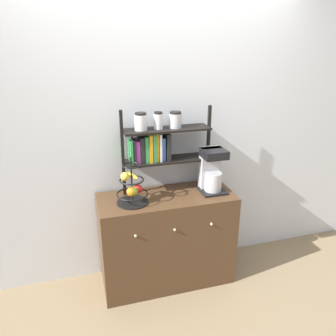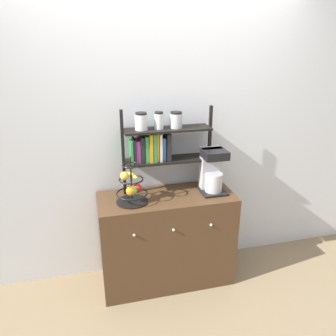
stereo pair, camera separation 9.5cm
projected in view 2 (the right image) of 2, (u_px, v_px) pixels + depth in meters
The scene contains 6 objects.
ground_plane at pixel (173, 295), 2.82m from camera, with size 12.00×12.00×0.00m, color #847051.
wall_back at pixel (159, 134), 2.82m from camera, with size 7.00×0.05×2.60m, color silver.
sideboard at pixel (167, 239), 2.88m from camera, with size 1.14×0.48×0.84m.
coffee_maker at pixel (212, 171), 2.77m from camera, with size 0.21×0.23×0.38m.
fruit_stand at pixel (132, 188), 2.58m from camera, with size 0.25×0.25×0.39m.
shelf_hutch at pixel (158, 142), 2.69m from camera, with size 0.77×0.20×0.71m.
Camera 2 is at (-0.58, -2.17, 2.03)m, focal length 35.00 mm.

